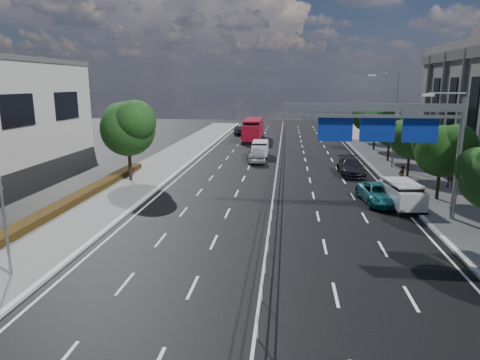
{
  "coord_description": "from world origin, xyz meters",
  "views": [
    {
      "loc": [
        0.79,
        -15.36,
        7.94
      ],
      "look_at": [
        -1.88,
        8.93,
        2.4
      ],
      "focal_mm": 32.0,
      "sensor_mm": 36.0,
      "label": 1
    }
  ],
  "objects_px": {
    "red_bus": "(253,129)",
    "parked_car_dark": "(351,167)",
    "near_car_dark": "(241,130)",
    "pedestrian_a": "(401,176)",
    "silver_minivan": "(402,195)",
    "parked_car_teal": "(379,194)",
    "overhead_gantry": "(391,125)",
    "pedestrian_b": "(450,177)",
    "near_car_silver": "(256,155)",
    "white_minivan": "(260,149)"
  },
  "relations": [
    {
      "from": "pedestrian_b",
      "to": "parked_car_dark",
      "type": "bearing_deg",
      "value": -1.56
    },
    {
      "from": "silver_minivan",
      "to": "parked_car_dark",
      "type": "distance_m",
      "value": 10.27
    },
    {
      "from": "near_car_silver",
      "to": "near_car_dark",
      "type": "xyz_separation_m",
      "value": [
        -4.12,
        23.96,
        -0.07
      ]
    },
    {
      "from": "red_bus",
      "to": "silver_minivan",
      "type": "bearing_deg",
      "value": -69.03
    },
    {
      "from": "red_bus",
      "to": "silver_minivan",
      "type": "xyz_separation_m",
      "value": [
        12.26,
        -32.58,
        -0.72
      ]
    },
    {
      "from": "near_car_dark",
      "to": "parked_car_teal",
      "type": "xyz_separation_m",
      "value": [
        13.53,
        -38.5,
        -0.02
      ]
    },
    {
      "from": "near_car_dark",
      "to": "pedestrian_b",
      "type": "bearing_deg",
      "value": 125.55
    },
    {
      "from": "white_minivan",
      "to": "parked_car_teal",
      "type": "bearing_deg",
      "value": -63.69
    },
    {
      "from": "near_car_silver",
      "to": "pedestrian_b",
      "type": "bearing_deg",
      "value": 140.27
    },
    {
      "from": "white_minivan",
      "to": "parked_car_teal",
      "type": "xyz_separation_m",
      "value": [
        9.21,
        -18.06,
        -0.19
      ]
    },
    {
      "from": "white_minivan",
      "to": "pedestrian_a",
      "type": "bearing_deg",
      "value": -50.2
    },
    {
      "from": "near_car_dark",
      "to": "pedestrian_a",
      "type": "bearing_deg",
      "value": 120.48
    },
    {
      "from": "parked_car_teal",
      "to": "near_car_silver",
      "type": "bearing_deg",
      "value": 116.93
    },
    {
      "from": "white_minivan",
      "to": "parked_car_dark",
      "type": "xyz_separation_m",
      "value": [
        8.61,
        -8.89,
        -0.13
      ]
    },
    {
      "from": "overhead_gantry",
      "to": "near_car_dark",
      "type": "distance_m",
      "value": 44.16
    },
    {
      "from": "parked_car_teal",
      "to": "pedestrian_b",
      "type": "bearing_deg",
      "value": 31.01
    },
    {
      "from": "silver_minivan",
      "to": "parked_car_dark",
      "type": "xyz_separation_m",
      "value": [
        -1.8,
        10.11,
        -0.13
      ]
    },
    {
      "from": "near_car_dark",
      "to": "parked_car_teal",
      "type": "relative_size",
      "value": 0.87
    },
    {
      "from": "near_car_dark",
      "to": "parked_car_dark",
      "type": "distance_m",
      "value": 32.06
    },
    {
      "from": "near_car_silver",
      "to": "parked_car_teal",
      "type": "relative_size",
      "value": 0.93
    },
    {
      "from": "near_car_silver",
      "to": "silver_minivan",
      "type": "height_order",
      "value": "silver_minivan"
    },
    {
      "from": "pedestrian_a",
      "to": "silver_minivan",
      "type": "bearing_deg",
      "value": 40.62
    },
    {
      "from": "near_car_dark",
      "to": "silver_minivan",
      "type": "bearing_deg",
      "value": 115.81
    },
    {
      "from": "silver_minivan",
      "to": "pedestrian_a",
      "type": "xyz_separation_m",
      "value": [
        1.3,
        5.3,
        0.13
      ]
    },
    {
      "from": "silver_minivan",
      "to": "near_car_dark",
      "type": "bearing_deg",
      "value": 103.73
    },
    {
      "from": "red_bus",
      "to": "pedestrian_b",
      "type": "bearing_deg",
      "value": -57.07
    },
    {
      "from": "red_bus",
      "to": "parked_car_dark",
      "type": "bearing_deg",
      "value": -64.69
    },
    {
      "from": "near_car_silver",
      "to": "parked_car_teal",
      "type": "bearing_deg",
      "value": 115.55
    },
    {
      "from": "white_minivan",
      "to": "silver_minivan",
      "type": "distance_m",
      "value": 21.66
    },
    {
      "from": "silver_minivan",
      "to": "pedestrian_b",
      "type": "height_order",
      "value": "silver_minivan"
    },
    {
      "from": "near_car_silver",
      "to": "silver_minivan",
      "type": "distance_m",
      "value": 18.77
    },
    {
      "from": "near_car_silver",
      "to": "parked_car_teal",
      "type": "distance_m",
      "value": 17.32
    },
    {
      "from": "overhead_gantry",
      "to": "red_bus",
      "type": "xyz_separation_m",
      "value": [
        -10.7,
        35.0,
        -4.03
      ]
    },
    {
      "from": "near_car_dark",
      "to": "near_car_silver",
      "type": "bearing_deg",
      "value": 105.08
    },
    {
      "from": "silver_minivan",
      "to": "pedestrian_a",
      "type": "relative_size",
      "value": 2.58
    },
    {
      "from": "silver_minivan",
      "to": "parked_car_dark",
      "type": "relative_size",
      "value": 0.88
    },
    {
      "from": "near_car_silver",
      "to": "pedestrian_a",
      "type": "bearing_deg",
      "value": 132.12
    },
    {
      "from": "parked_car_teal",
      "to": "pedestrian_b",
      "type": "relative_size",
      "value": 3.0
    },
    {
      "from": "overhead_gantry",
      "to": "pedestrian_a",
      "type": "distance_m",
      "value": 9.44
    },
    {
      "from": "overhead_gantry",
      "to": "near_car_dark",
      "type": "bearing_deg",
      "value": 107.47
    },
    {
      "from": "overhead_gantry",
      "to": "pedestrian_b",
      "type": "bearing_deg",
      "value": 50.82
    },
    {
      "from": "parked_car_teal",
      "to": "pedestrian_a",
      "type": "xyz_separation_m",
      "value": [
        2.5,
        4.36,
        0.32
      ]
    },
    {
      "from": "parked_car_teal",
      "to": "parked_car_dark",
      "type": "bearing_deg",
      "value": 87.75
    },
    {
      "from": "overhead_gantry",
      "to": "pedestrian_a",
      "type": "relative_size",
      "value": 6.08
    },
    {
      "from": "parked_car_dark",
      "to": "pedestrian_b",
      "type": "relative_size",
      "value": 3.13
    },
    {
      "from": "overhead_gantry",
      "to": "parked_car_dark",
      "type": "height_order",
      "value": "overhead_gantry"
    },
    {
      "from": "white_minivan",
      "to": "silver_minivan",
      "type": "height_order",
      "value": "same"
    },
    {
      "from": "near_car_silver",
      "to": "near_car_dark",
      "type": "height_order",
      "value": "near_car_silver"
    },
    {
      "from": "red_bus",
      "to": "near_car_dark",
      "type": "relative_size",
      "value": 2.43
    },
    {
      "from": "parked_car_dark",
      "to": "overhead_gantry",
      "type": "bearing_deg",
      "value": -90.12
    }
  ]
}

